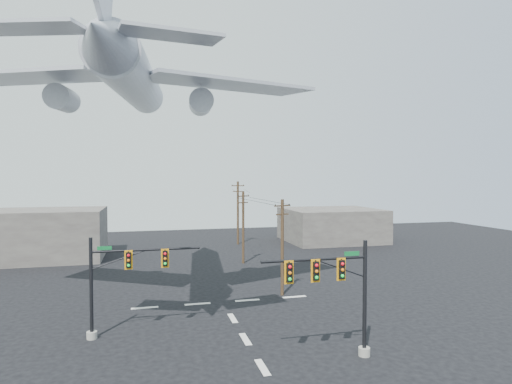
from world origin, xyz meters
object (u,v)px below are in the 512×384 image
object	(u,v)px
utility_pole_a	(282,245)
utility_pole_b	(243,226)
utility_pole_c	(238,211)
airliner	(134,81)
signal_mast_near	(340,293)
signal_mast_far	(117,283)

from	to	relation	value
utility_pole_a	utility_pole_b	bearing A→B (deg)	72.10
utility_pole_c	airliner	xyz separation A→B (m)	(-13.85, -27.60, 12.34)
utility_pole_c	airliner	size ratio (longest dim) A/B	0.31
utility_pole_b	airliner	size ratio (longest dim) A/B	0.28
utility_pole_c	signal_mast_near	bearing A→B (deg)	-75.39
utility_pole_a	airliner	size ratio (longest dim) A/B	0.27
utility_pole_b	utility_pole_c	distance (m)	13.95
signal_mast_far	utility_pole_c	size ratio (longest dim) A/B	0.75
utility_pole_a	airliner	distance (m)	17.57
signal_mast_near	utility_pole_c	world-z (taller)	utility_pole_c
signal_mast_far	utility_pole_b	size ratio (longest dim) A/B	0.84
utility_pole_b	airliner	distance (m)	22.16
signal_mast_far	airliner	distance (m)	15.22
utility_pole_a	utility_pole_c	bearing A→B (deg)	66.82
utility_pole_a	utility_pole_b	size ratio (longest dim) A/B	0.97
signal_mast_far	utility_pole_a	distance (m)	14.34
signal_mast_near	utility_pole_b	size ratio (longest dim) A/B	0.78
signal_mast_near	signal_mast_far	xyz separation A→B (m)	(-12.00, 6.41, -0.25)
signal_mast_near	airliner	bearing A→B (deg)	130.85
signal_mast_far	utility_pole_a	bearing A→B (deg)	26.48
signal_mast_far	signal_mast_near	bearing A→B (deg)	-28.12
utility_pole_a	utility_pole_c	distance (m)	27.63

